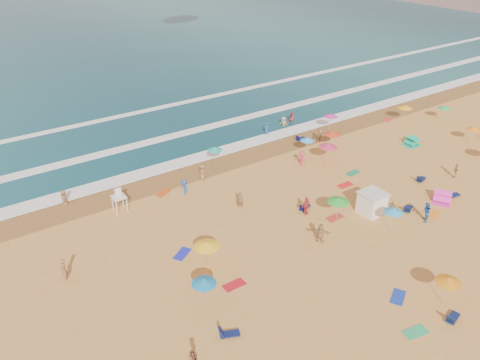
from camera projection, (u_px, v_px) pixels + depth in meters
ground at (300, 213)px, 42.95m from camera, size 220.00×220.00×0.00m
ocean at (52, 41)px, 103.60m from camera, size 220.00×140.00×0.18m
wet_sand at (226, 162)px, 51.97m from camera, size 220.00×220.00×0.00m
surf_foam at (188, 135)px, 58.29m from camera, size 200.00×18.70×0.05m
cabana at (372, 203)px, 42.49m from camera, size 2.00×2.00×2.00m
cabana_roof at (374, 193)px, 41.97m from camera, size 2.20×2.20×0.12m
bicycle at (388, 204)px, 43.47m from camera, size 1.14×1.85×0.92m
lifeguard_stand at (119, 202)px, 42.67m from camera, size 1.20×1.20×2.10m
beach_umbrellas at (331, 175)px, 44.82m from camera, size 61.36×31.66×0.73m
loungers at (388, 200)px, 44.54m from camera, size 44.69×28.96×0.34m
towels at (326, 214)px, 42.71m from camera, size 38.40×27.28×0.03m
popup_tents at (426, 165)px, 49.98m from camera, size 10.50×11.99×1.20m
beachgoers at (266, 186)px, 45.65m from camera, size 47.12×27.79×2.14m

